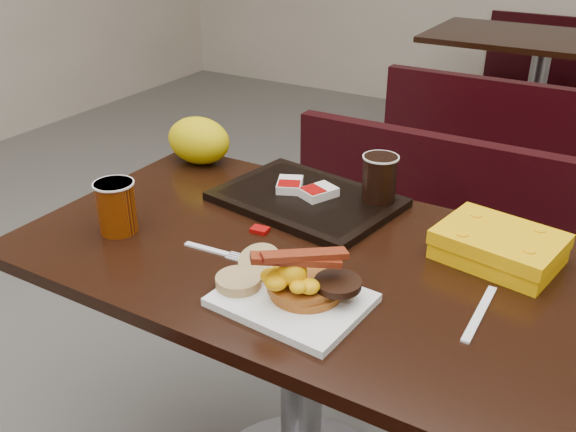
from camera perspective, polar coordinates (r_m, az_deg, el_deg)
The scene contains 23 objects.
table_near at distance 1.55m, azimuth 1.22°, elevation -15.17°, with size 1.20×0.70×0.75m, color black, non-canonical shape.
bench_near_n at distance 2.08m, azimuth 10.78°, elevation -4.02°, with size 1.00×0.46×0.72m, color black, non-canonical shape.
table_far at distance 3.79m, azimuth 21.23°, elevation 9.25°, with size 1.20×0.70×0.75m, color black, non-canonical shape.
bench_far_s at distance 3.14m, azimuth 18.65°, elevation 5.90°, with size 1.00×0.46×0.72m, color black, non-canonical shape.
bench_far_n at distance 4.47m, azimuth 23.00°, elevation 11.23°, with size 1.00×0.46×0.72m, color black, non-canonical shape.
platter at distance 1.16m, azimuth 0.37°, elevation -7.57°, with size 0.26×0.20×0.02m, color white.
pancake_stack at distance 1.16m, azimuth 1.62°, elevation -6.40°, with size 0.13×0.13×0.03m, color #A0531A.
sausage_patty at distance 1.13m, azimuth 4.52°, elevation -6.08°, with size 0.09×0.09×0.01m, color black.
scrambled_eggs at distance 1.12m, azimuth 0.40°, elevation -5.35°, with size 0.09×0.08×0.05m, color #EE9B04.
bacon_strips at distance 1.11m, azimuth 0.74°, elevation -3.84°, with size 0.16×0.07×0.01m, color #4B0506, non-canonical shape.
muffin_bottom at distance 1.19m, azimuth -4.49°, elevation -5.88°, with size 0.09×0.09×0.02m, color tan.
muffin_top at distance 1.22m, azimuth -2.54°, elevation -4.19°, with size 0.08×0.08×0.02m, color tan.
coffee_cup_near at distance 1.43m, azimuth -15.21°, elevation 0.77°, with size 0.08×0.08×0.12m, color #8F3605.
fork at distance 1.34m, azimuth -7.33°, elevation -2.96°, with size 0.15×0.03×0.00m, color white, non-canonical shape.
knife at distance 1.19m, azimuth 16.91°, elevation -8.38°, with size 0.19×0.02×0.00m, color white.
condiment_syrup at distance 1.44m, azimuth 0.13°, elevation -0.33°, with size 0.04×0.03×0.01m, color #B52A07.
condiment_ketchup at distance 1.40m, azimuth -2.55°, elevation -1.25°, with size 0.04×0.03×0.01m, color #8C0504.
tray at distance 1.53m, azimuth 1.68°, elevation 1.51°, with size 0.41×0.29×0.02m, color black.
hashbrown_sleeve_left at distance 1.56m, azimuth 0.16°, elevation 2.83°, with size 0.06×0.08×0.02m, color silver.
hashbrown_sleeve_right at distance 1.52m, azimuth 2.77°, elevation 2.16°, with size 0.06×0.08×0.02m, color silver.
coffee_cup_far at distance 1.50m, azimuth 8.25°, elevation 3.41°, with size 0.08×0.08×0.11m, color black.
clamshell at distance 1.35m, azimuth 18.47°, elevation -2.61°, with size 0.23×0.18×0.06m, color #F6AE04.
paper_bag at distance 1.77m, azimuth -8.05°, elevation 6.77°, with size 0.18×0.14×0.13m, color #CBBA06.
Camera 1 is at (0.56, -1.01, 1.42)m, focal length 39.41 mm.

